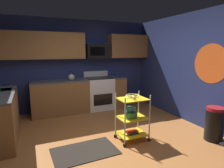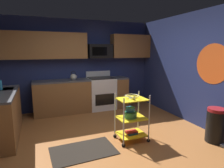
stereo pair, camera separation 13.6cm
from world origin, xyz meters
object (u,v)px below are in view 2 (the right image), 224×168
at_px(mixing_bowl_small, 130,109).
at_px(book_stack, 131,132).
at_px(fruit_bowl, 132,96).
at_px(oven_range, 101,93).
at_px(kettle, 74,77).
at_px(rolling_cart, 132,118).
at_px(mixing_bowl_large, 131,115).
at_px(dish_soap_bottle, 0,85).
at_px(microwave, 100,51).
at_px(trash_can, 216,125).

relative_size(mixing_bowl_small, book_stack, 0.78).
height_order(fruit_bowl, mixing_bowl_small, fruit_bowl).
xyz_separation_m(oven_range, kettle, (-0.81, -0.00, 0.52)).
relative_size(rolling_cart, book_stack, 3.91).
distance_m(fruit_bowl, mixing_bowl_large, 0.36).
distance_m(mixing_bowl_small, dish_soap_bottle, 2.71).
bearing_deg(oven_range, kettle, -179.73).
bearing_deg(microwave, trash_can, -65.52).
height_order(microwave, mixing_bowl_small, microwave).
bearing_deg(fruit_bowl, book_stack, -90.00).
height_order(microwave, fruit_bowl, microwave).
bearing_deg(trash_can, dish_soap_bottle, 152.36).
xyz_separation_m(microwave, trash_can, (1.34, -2.94, -1.37)).
bearing_deg(mixing_bowl_large, fruit_bowl, 0.00).
bearing_deg(mixing_bowl_large, mixing_bowl_small, 75.73).
bearing_deg(rolling_cart, kettle, 107.66).
xyz_separation_m(oven_range, fruit_bowl, (-0.11, -2.19, 0.40)).
xyz_separation_m(rolling_cart, kettle, (-0.70, 2.18, 0.54)).
distance_m(microwave, trash_can, 3.51).
xyz_separation_m(oven_range, book_stack, (-0.11, -2.19, -0.32)).
relative_size(rolling_cart, dish_soap_bottle, 4.57).
xyz_separation_m(oven_range, mixing_bowl_large, (-0.14, -2.19, 0.04)).
distance_m(microwave, book_stack, 2.77).
bearing_deg(trash_can, book_stack, 155.92).
bearing_deg(dish_soap_bottle, trash_can, -27.64).
xyz_separation_m(mixing_bowl_large, dish_soap_bottle, (-2.33, 1.34, 0.50)).
bearing_deg(mixing_bowl_small, microwave, 86.70).
relative_size(rolling_cart, fruit_bowl, 3.36).
bearing_deg(kettle, fruit_bowl, -72.34).
distance_m(oven_range, mixing_bowl_large, 2.19).
xyz_separation_m(mixing_bowl_large, mixing_bowl_small, (0.01, 0.03, 0.10)).
bearing_deg(rolling_cart, mixing_bowl_small, 118.79).
relative_size(fruit_bowl, trash_can, 0.41).
height_order(rolling_cart, mixing_bowl_large, rolling_cart).
distance_m(mixing_bowl_small, kettle, 2.29).
distance_m(microwave, mixing_bowl_large, 2.58).
bearing_deg(kettle, microwave, 7.64).
bearing_deg(kettle, oven_range, 0.27).
distance_m(kettle, trash_can, 3.62).
bearing_deg(kettle, trash_can, -52.83).
height_order(oven_range, fruit_bowl, oven_range).
distance_m(oven_range, fruit_bowl, 2.23).
bearing_deg(microwave, mixing_bowl_large, -93.45).
height_order(mixing_bowl_small, book_stack, mixing_bowl_small).
bearing_deg(mixing_bowl_large, dish_soap_bottle, 150.01).
xyz_separation_m(rolling_cart, dish_soap_bottle, (-2.35, 1.34, 0.57)).
bearing_deg(oven_range, trash_can, -64.74).
bearing_deg(kettle, mixing_bowl_large, -72.93).
distance_m(fruit_bowl, book_stack, 0.72).
distance_m(oven_range, microwave, 1.23).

